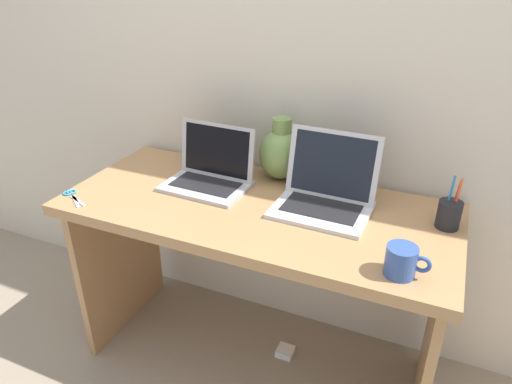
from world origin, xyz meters
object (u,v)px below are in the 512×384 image
(laptop_right, at_px, (327,189))
(power_brick, at_px, (285,352))
(scissors, at_px, (72,196))
(green_vase, at_px, (281,153))
(pen_cup, at_px, (449,214))
(laptop_left, at_px, (211,169))
(coffee_mug, at_px, (402,261))

(laptop_right, relative_size, power_brick, 4.70)
(laptop_right, relative_size, scissors, 2.34)
(green_vase, bearing_deg, pen_cup, -12.25)
(laptop_left, xyz_separation_m, coffee_mug, (0.75, -0.30, -0.01))
(pen_cup, relative_size, scissors, 1.25)
(laptop_left, bearing_deg, power_brick, -2.53)
(laptop_right, height_order, power_brick, laptop_right)
(scissors, bearing_deg, pen_cup, 14.11)
(scissors, bearing_deg, laptop_right, 19.04)
(scissors, bearing_deg, laptop_left, 35.42)
(green_vase, relative_size, power_brick, 3.47)
(laptop_left, distance_m, coffee_mug, 0.80)
(laptop_left, xyz_separation_m, laptop_right, (0.45, 0.00, 0.01))
(laptop_left, xyz_separation_m, green_vase, (0.22, 0.16, 0.04))
(laptop_right, distance_m, pen_cup, 0.40)
(coffee_mug, bearing_deg, scissors, -179.99)
(pen_cup, relative_size, power_brick, 2.52)
(laptop_left, bearing_deg, coffee_mug, -21.60)
(green_vase, relative_size, coffee_mug, 1.97)
(coffee_mug, distance_m, scissors, 1.16)
(scissors, distance_m, power_brick, 1.09)
(laptop_left, bearing_deg, scissors, -144.58)
(coffee_mug, relative_size, power_brick, 1.77)
(laptop_left, relative_size, coffee_mug, 2.59)
(laptop_left, xyz_separation_m, pen_cup, (0.85, 0.02, -0.01))
(power_brick, bearing_deg, scissors, -159.32)
(coffee_mug, xyz_separation_m, power_brick, (-0.42, 0.28, -0.78))
(power_brick, bearing_deg, pen_cup, 4.06)
(coffee_mug, bearing_deg, laptop_right, 134.74)
(green_vase, bearing_deg, laptop_left, -144.74)
(power_brick, bearing_deg, coffee_mug, -33.95)
(coffee_mug, bearing_deg, pen_cup, 72.08)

